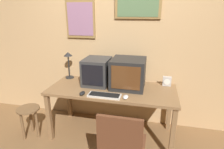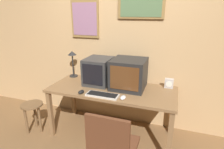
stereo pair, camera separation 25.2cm
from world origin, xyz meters
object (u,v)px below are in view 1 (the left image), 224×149
mouse_near_keyboard (126,97)px  monitor_left (97,71)px  desk_lamp (68,60)px  mouse_far_corner (82,93)px  desk_clock (167,81)px  keyboard_main (104,95)px  side_stool (29,115)px  monitor_right (128,73)px

mouse_near_keyboard → monitor_left: bearing=141.2°
desk_lamp → mouse_near_keyboard: bearing=-28.2°
mouse_far_corner → desk_clock: bearing=28.1°
keyboard_main → side_stool: 1.18m
mouse_far_corner → desk_lamp: bearing=128.0°
mouse_near_keyboard → monitor_right: bearing=94.3°
monitor_left → keyboard_main: bearing=-61.2°
mouse_near_keyboard → desk_lamp: 1.16m
mouse_near_keyboard → desk_clock: (0.51, 0.55, 0.05)m
mouse_far_corner → desk_clock: desk_clock is taller
side_stool → mouse_near_keyboard: bearing=2.3°
monitor_left → side_stool: size_ratio=0.94×
keyboard_main → desk_lamp: 0.95m
monitor_right → mouse_near_keyboard: 0.41m
mouse_far_corner → desk_lamp: 0.76m
mouse_near_keyboard → mouse_far_corner: (-0.56, -0.02, 0.00)m
mouse_far_corner → desk_lamp: (-0.43, 0.56, 0.28)m
monitor_left → mouse_near_keyboard: 0.65m
monitor_right → desk_clock: size_ratio=3.51×
desk_lamp → monitor_left: bearing=-15.7°
mouse_far_corner → side_stool: (-0.82, -0.03, -0.42)m
monitor_left → mouse_near_keyboard: (0.49, -0.39, -0.17)m
desk_clock → mouse_near_keyboard: bearing=-132.9°
monitor_left → keyboard_main: monitor_left is taller
keyboard_main → desk_clock: size_ratio=3.16×
keyboard_main → side_stool: bearing=-177.5°
mouse_near_keyboard → desk_lamp: bearing=151.8°
desk_clock → desk_lamp: desk_lamp is taller
desk_lamp → mouse_far_corner: bearing=-52.0°
mouse_far_corner → side_stool: 0.92m
monitor_left → monitor_right: (0.46, -0.02, 0.01)m
mouse_far_corner → monitor_right: bearing=36.4°
monitor_right → keyboard_main: bearing=-122.5°
keyboard_main → mouse_near_keyboard: size_ratio=3.59×
mouse_near_keyboard → desk_clock: desk_clock is taller
desk_clock → side_stool: size_ratio=0.29×
keyboard_main → desk_clock: (0.77, 0.55, 0.05)m
monitor_left → monitor_right: size_ratio=0.93×
mouse_near_keyboard → mouse_far_corner: bearing=-177.7°
monitor_right → mouse_far_corner: (-0.53, -0.39, -0.18)m
desk_lamp → side_stool: (-0.38, -0.59, -0.69)m
monitor_left → desk_lamp: (-0.51, 0.14, 0.11)m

